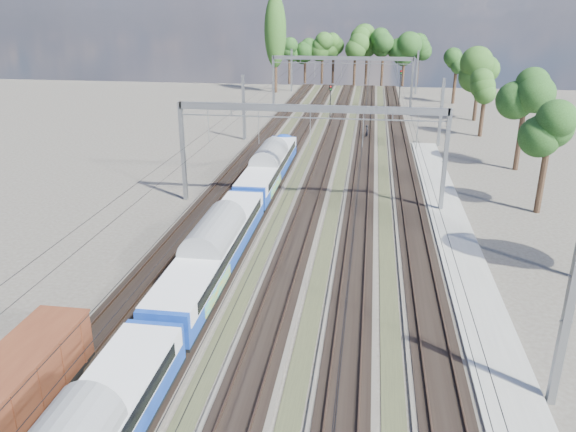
# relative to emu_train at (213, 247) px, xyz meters

# --- Properties ---
(track_bed) EXTENTS (21.00, 130.00, 0.34)m
(track_bed) POSITION_rel_emu_train_xyz_m (4.50, 30.60, -2.35)
(track_bed) COLOR #47423A
(track_bed) RESTS_ON ground
(platform) EXTENTS (3.00, 70.00, 0.30)m
(platform) POSITION_rel_emu_train_xyz_m (16.50, 5.60, -2.30)
(platform) COLOR gray
(platform) RESTS_ON ground
(catenary) EXTENTS (25.65, 130.00, 9.00)m
(catenary) POSITION_rel_emu_train_xyz_m (4.83, 38.28, 3.95)
(catenary) COLOR gray
(catenary) RESTS_ON ground
(tree_belt) EXTENTS (38.79, 100.87, 11.47)m
(tree_belt) POSITION_rel_emu_train_xyz_m (12.90, 74.86, 5.53)
(tree_belt) COLOR black
(tree_belt) RESTS_ON ground
(poplar) EXTENTS (4.40, 4.40, 19.04)m
(poplar) POSITION_rel_emu_train_xyz_m (-10.00, 83.60, 9.44)
(poplar) COLOR black
(poplar) RESTS_ON ground
(emu_train) EXTENTS (2.85, 60.25, 4.16)m
(emu_train) POSITION_rel_emu_train_xyz_m (0.00, 0.00, 0.00)
(emu_train) COLOR black
(emu_train) RESTS_ON ground
(worker) EXTENTS (0.49, 0.69, 1.79)m
(worker) POSITION_rel_emu_train_xyz_m (9.21, 43.79, -1.55)
(worker) COLOR black
(worker) RESTS_ON ground
(signal_near) EXTENTS (0.40, 0.36, 6.08)m
(signal_near) POSITION_rel_emu_train_xyz_m (3.71, 50.05, 1.40)
(signal_near) COLOR black
(signal_near) RESTS_ON ground
(signal_far) EXTENTS (0.39, 0.36, 6.27)m
(signal_far) POSITION_rel_emu_train_xyz_m (14.43, 70.08, 1.52)
(signal_far) COLOR black
(signal_far) RESTS_ON ground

